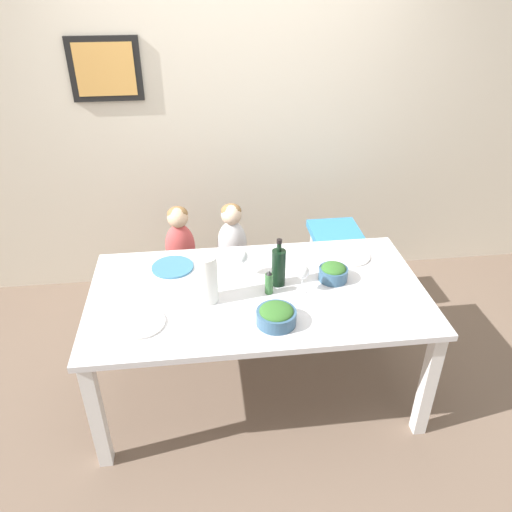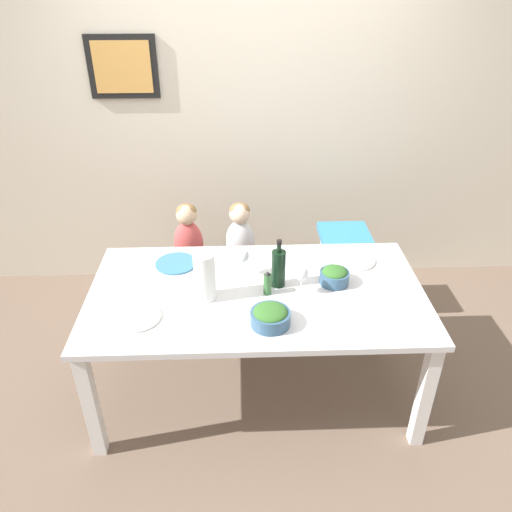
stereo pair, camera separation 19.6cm
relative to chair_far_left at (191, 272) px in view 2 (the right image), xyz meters
The scene contains 18 objects.
ground_plane 0.96m from the chair_far_left, 59.41° to the right, with size 14.00×14.00×0.00m, color #705B4C.
wall_back 1.23m from the chair_far_left, 54.64° to the left, with size 10.00×0.09×2.70m.
dining_table 0.92m from the chair_far_left, 59.41° to the right, with size 1.87×1.01×0.75m.
chair_far_left is the anchor object (origin of this frame).
chair_far_center 0.36m from the chair_far_left, ahead, with size 0.41×0.43×0.46m.
chair_right_highchair 1.11m from the chair_far_left, ahead, with size 0.35×0.37×0.69m.
person_child_left 0.31m from the chair_far_left, 90.00° to the left, with size 0.20×0.15×0.47m.
person_child_center 0.48m from the chair_far_left, ahead, with size 0.20×0.15×0.47m.
wine_bottle 1.02m from the chair_far_left, 50.89° to the right, with size 0.08×0.08×0.29m.
paper_towel_roll 0.96m from the chair_far_left, 78.35° to the right, with size 0.12×0.12×0.28m.
wine_glass_near 1.15m from the chair_far_left, 48.82° to the right, with size 0.07×0.07×0.17m.
wine_glass_far 0.85m from the chair_far_left, 57.49° to the right, with size 0.07×0.07×0.17m.
salad_bowl_large 1.23m from the chair_far_left, 64.36° to the right, with size 0.20×0.20×0.10m.
salad_bowl_small 1.20m from the chair_far_left, 37.96° to the right, with size 0.17×0.17×0.10m.
dinner_plate_front_left 1.06m from the chair_far_left, 100.51° to the right, with size 0.25×0.25×0.01m.
dinner_plate_back_left 0.59m from the chair_far_left, 93.95° to the right, with size 0.25×0.25×0.01m.
dinner_plate_back_right 1.21m from the chair_far_left, 23.60° to the right, with size 0.25×0.25×0.01m.
condiment_bottle_hot_sauce 1.02m from the chair_far_left, 57.17° to the right, with size 0.04×0.04×0.14m.
Camera 2 is at (-0.09, -2.28, 2.35)m, focal length 35.00 mm.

